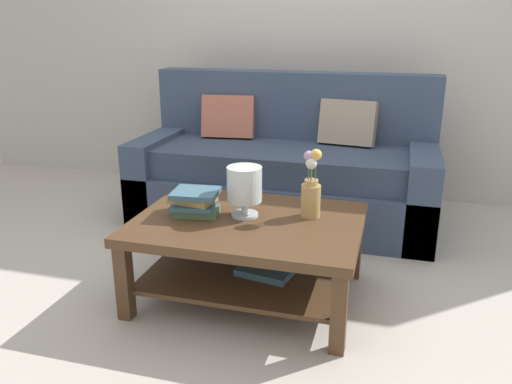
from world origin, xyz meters
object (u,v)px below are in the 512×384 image
Objects in this scene: coffee_table at (249,240)px; book_stack_main at (195,202)px; couch at (285,171)px; flower_pitcher at (311,189)px; glass_hurricane_vase at (244,186)px.

book_stack_main reaches higher than coffee_table.
couch is 5.90× the size of flower_pitcher.
coffee_table is (0.08, -1.22, -0.04)m from couch.
glass_hurricane_vase is 0.73× the size of flower_pitcher.
couch is 1.22m from coffee_table.
glass_hurricane_vase is at bearing 10.58° from book_stack_main.
book_stack_main is 0.61m from flower_pitcher.
glass_hurricane_vase reaches higher than book_stack_main.
book_stack_main is at bearing -99.87° from couch.
coffee_table is 0.42m from flower_pitcher.
book_stack_main is 1.03× the size of glass_hurricane_vase.
book_stack_main is 0.75× the size of flower_pitcher.
couch reaches higher than flower_pitcher.
book_stack_main is at bearing -167.20° from flower_pitcher.
couch is at bearing 80.13° from book_stack_main.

